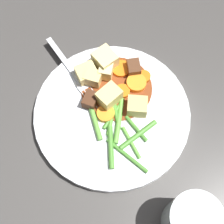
# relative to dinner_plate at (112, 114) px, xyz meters

# --- Properties ---
(ground_plane) EXTENTS (3.00, 3.00, 0.00)m
(ground_plane) POSITION_rel_dinner_plate_xyz_m (0.00, 0.00, -0.01)
(ground_plane) COLOR #423F3D
(dinner_plate) EXTENTS (0.27, 0.27, 0.02)m
(dinner_plate) POSITION_rel_dinner_plate_xyz_m (0.00, 0.00, 0.00)
(dinner_plate) COLOR white
(dinner_plate) RESTS_ON ground_plane
(stew_sauce) EXTENTS (0.13, 0.13, 0.00)m
(stew_sauce) POSITION_rel_dinner_plate_xyz_m (0.05, -0.01, 0.01)
(stew_sauce) COLOR brown
(stew_sauce) RESTS_ON dinner_plate
(carrot_slice_0) EXTENTS (0.03, 0.03, 0.01)m
(carrot_slice_0) POSITION_rel_dinner_plate_xyz_m (0.04, -0.02, 0.01)
(carrot_slice_0) COLOR orange
(carrot_slice_0) RESTS_ON dinner_plate
(carrot_slice_1) EXTENTS (0.04, 0.04, 0.01)m
(carrot_slice_1) POSITION_rel_dinner_plate_xyz_m (0.08, -0.01, 0.01)
(carrot_slice_1) COLOR orange
(carrot_slice_1) RESTS_ON dinner_plate
(carrot_slice_2) EXTENTS (0.05, 0.05, 0.01)m
(carrot_slice_2) POSITION_rel_dinner_plate_xyz_m (0.05, -0.04, 0.01)
(carrot_slice_2) COLOR orange
(carrot_slice_2) RESTS_ON dinner_plate
(carrot_slice_3) EXTENTS (0.03, 0.03, 0.01)m
(carrot_slice_3) POSITION_rel_dinner_plate_xyz_m (0.07, -0.06, 0.01)
(carrot_slice_3) COLOR orange
(carrot_slice_3) RESTS_ON dinner_plate
(carrot_slice_4) EXTENTS (0.04, 0.04, 0.01)m
(carrot_slice_4) POSITION_rel_dinner_plate_xyz_m (-0.01, 0.01, 0.01)
(carrot_slice_4) COLOR orange
(carrot_slice_4) RESTS_ON dinner_plate
(potato_chunk_0) EXTENTS (0.05, 0.05, 0.03)m
(potato_chunk_0) POSITION_rel_dinner_plate_xyz_m (0.02, 0.01, 0.03)
(potato_chunk_0) COLOR #E5CC7A
(potato_chunk_0) RESTS_ON dinner_plate
(potato_chunk_1) EXTENTS (0.05, 0.05, 0.04)m
(potato_chunk_1) POSITION_rel_dinner_plate_xyz_m (0.09, 0.02, 0.03)
(potato_chunk_1) COLOR #EAD68C
(potato_chunk_1) RESTS_ON dinner_plate
(potato_chunk_2) EXTENTS (0.03, 0.04, 0.03)m
(potato_chunk_2) POSITION_rel_dinner_plate_xyz_m (0.01, -0.04, 0.02)
(potato_chunk_2) COLOR #DBBC6B
(potato_chunk_2) RESTS_ON dinner_plate
(potato_chunk_3) EXTENTS (0.04, 0.05, 0.02)m
(potato_chunk_3) POSITION_rel_dinner_plate_xyz_m (0.07, 0.05, 0.02)
(potato_chunk_3) COLOR #E5CC7A
(potato_chunk_3) RESTS_ON dinner_plate
(potato_chunk_4) EXTENTS (0.03, 0.03, 0.03)m
(potato_chunk_4) POSITION_rel_dinner_plate_xyz_m (0.06, 0.04, 0.02)
(potato_chunk_4) COLOR #E5CC7A
(potato_chunk_4) RESTS_ON dinner_plate
(potato_chunk_5) EXTENTS (0.03, 0.03, 0.03)m
(potato_chunk_5) POSITION_rel_dinner_plate_xyz_m (0.07, 0.01, 0.02)
(potato_chunk_5) COLOR #EAD68C
(potato_chunk_5) RESTS_ON dinner_plate
(meat_chunk_0) EXTENTS (0.03, 0.03, 0.02)m
(meat_chunk_0) POSITION_rel_dinner_plate_xyz_m (0.02, 0.04, 0.02)
(meat_chunk_0) COLOR #4C2B19
(meat_chunk_0) RESTS_ON dinner_plate
(meat_chunk_1) EXTENTS (0.03, 0.03, 0.02)m
(meat_chunk_1) POSITION_rel_dinner_plate_xyz_m (0.08, -0.04, 0.02)
(meat_chunk_1) COLOR #56331E
(meat_chunk_1) RESTS_ON dinner_plate
(green_bean_0) EXTENTS (0.07, 0.02, 0.01)m
(green_bean_0) POSITION_rel_dinner_plate_xyz_m (-0.01, 0.00, 0.01)
(green_bean_0) COLOR #599E38
(green_bean_0) RESTS_ON dinner_plate
(green_bean_1) EXTENTS (0.07, 0.03, 0.01)m
(green_bean_1) POSITION_rel_dinner_plate_xyz_m (-0.02, 0.03, 0.01)
(green_bean_1) COLOR #66AD42
(green_bean_1) RESTS_ON dinner_plate
(green_bean_2) EXTENTS (0.08, 0.02, 0.01)m
(green_bean_2) POSITION_rel_dinner_plate_xyz_m (-0.02, -0.01, 0.01)
(green_bean_2) COLOR #66AD42
(green_bean_2) RESTS_ON dinner_plate
(green_bean_3) EXTENTS (0.05, 0.03, 0.01)m
(green_bean_3) POSITION_rel_dinner_plate_xyz_m (-0.01, 0.00, 0.01)
(green_bean_3) COLOR #4C8E33
(green_bean_3) RESTS_ON dinner_plate
(green_bean_4) EXTENTS (0.06, 0.03, 0.01)m
(green_bean_4) POSITION_rel_dinner_plate_xyz_m (-0.06, -0.03, 0.01)
(green_bean_4) COLOR #66AD42
(green_bean_4) RESTS_ON dinner_plate
(green_bean_5) EXTENTS (0.06, 0.07, 0.01)m
(green_bean_5) POSITION_rel_dinner_plate_xyz_m (-0.04, -0.05, 0.01)
(green_bean_5) COLOR #4C8E33
(green_bean_5) RESTS_ON dinner_plate
(green_bean_6) EXTENTS (0.05, 0.04, 0.01)m
(green_bean_6) POSITION_rel_dinner_plate_xyz_m (-0.03, -0.04, 0.01)
(green_bean_6) COLOR #4C8E33
(green_bean_6) RESTS_ON dinner_plate
(green_bean_7) EXTENTS (0.06, 0.07, 0.01)m
(green_bean_7) POSITION_rel_dinner_plate_xyz_m (-0.08, -0.03, 0.01)
(green_bean_7) COLOR #4C8E33
(green_bean_7) RESTS_ON dinner_plate
(green_bean_8) EXTENTS (0.07, 0.02, 0.01)m
(green_bean_8) POSITION_rel_dinner_plate_xyz_m (-0.00, -0.01, 0.01)
(green_bean_8) COLOR #4C8E33
(green_bean_8) RESTS_ON dinner_plate
(green_bean_9) EXTENTS (0.07, 0.01, 0.01)m
(green_bean_9) POSITION_rel_dinner_plate_xyz_m (-0.07, 0.00, 0.01)
(green_bean_9) COLOR #4C8E33
(green_bean_9) RESTS_ON dinner_plate
(fork) EXTENTS (0.15, 0.12, 0.00)m
(fork) POSITION_rel_dinner_plate_xyz_m (0.07, 0.07, 0.01)
(fork) COLOR silver
(fork) RESTS_ON dinner_plate
(water_glass) EXTENTS (0.08, 0.08, 0.09)m
(water_glass) POSITION_rel_dinner_plate_xyz_m (-0.18, -0.12, 0.04)
(water_glass) COLOR silver
(water_glass) RESTS_ON ground_plane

